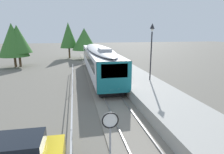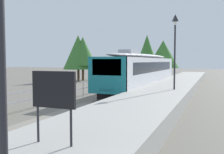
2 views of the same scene
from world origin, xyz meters
name	(u,v)px [view 2 (image 2 of 2)]	position (x,y,z in m)	size (l,w,h in m)	color
ground_plane	(92,95)	(-3.00, 22.00, 0.00)	(160.00, 160.00, 0.00)	#6B665B
track_rails	(125,97)	(0.00, 22.00, 0.03)	(3.20, 60.00, 0.14)	gray
commuter_train	(143,69)	(0.00, 27.64, 2.15)	(2.82, 19.11, 3.74)	silver
station_platform	(165,93)	(3.25, 22.00, 0.45)	(3.90, 60.00, 0.90)	#A8A59E
platform_lamp_mid_platform	(175,37)	(4.13, 20.96, 4.62)	(0.34, 0.34, 5.35)	#232328
platform_notice_board	(54,92)	(3.18, 7.45, 2.19)	(1.20, 0.08, 1.80)	#232328
tree_behind_carpark	(83,51)	(-11.60, 36.41, 4.38)	(4.08, 4.08, 6.53)	brown
tree_behind_station_far	(78,52)	(-12.26, 36.18, 4.24)	(4.50, 4.50, 6.79)	brown
tree_distant_left	(147,50)	(-4.04, 45.35, 4.76)	(3.62, 3.62, 7.37)	brown
tree_distant_centre	(163,54)	(-0.90, 43.32, 4.02)	(5.01, 5.01, 6.20)	brown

